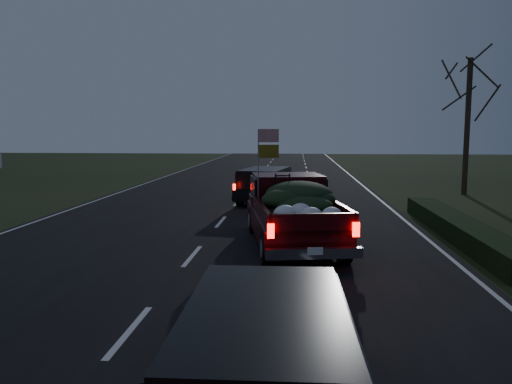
# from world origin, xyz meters

# --- Properties ---
(ground) EXTENTS (120.00, 120.00, 0.00)m
(ground) POSITION_xyz_m (0.00, 0.00, 0.00)
(ground) COLOR black
(ground) RESTS_ON ground
(road_asphalt) EXTENTS (14.00, 120.00, 0.02)m
(road_asphalt) POSITION_xyz_m (0.00, 0.00, 0.01)
(road_asphalt) COLOR black
(road_asphalt) RESTS_ON ground
(hedge_row) EXTENTS (1.00, 10.00, 0.60)m
(hedge_row) POSITION_xyz_m (7.80, 3.00, 0.30)
(hedge_row) COLOR black
(hedge_row) RESTS_ON ground
(bare_tree_far) EXTENTS (3.60, 3.60, 7.00)m
(bare_tree_far) POSITION_xyz_m (11.50, 14.00, 5.23)
(bare_tree_far) COLOR black
(bare_tree_far) RESTS_ON ground
(pickup_truck) EXTENTS (3.11, 6.01, 3.01)m
(pickup_truck) POSITION_xyz_m (2.63, 1.53, 1.13)
(pickup_truck) COLOR #33060B
(pickup_truck) RESTS_ON ground
(lead_suv) EXTENTS (2.64, 4.77, 1.30)m
(lead_suv) POSITION_xyz_m (1.30, 10.12, 0.98)
(lead_suv) COLOR black
(lead_suv) RESTS_ON ground
(rear_suv) EXTENTS (2.02, 4.29, 1.22)m
(rear_suv) POSITION_xyz_m (2.43, -7.67, 0.93)
(rear_suv) COLOR black
(rear_suv) RESTS_ON ground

